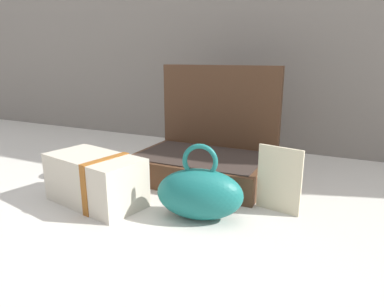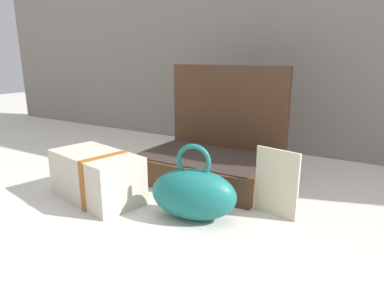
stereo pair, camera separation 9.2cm
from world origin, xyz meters
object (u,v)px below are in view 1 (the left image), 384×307
at_px(coffee_mug, 84,163).
at_px(open_suitcase, 206,153).
at_px(info_card_left, 279,180).
at_px(teal_pouch_handbag, 200,193).
at_px(cream_toiletry_bag, 96,180).

bearing_deg(coffee_mug, open_suitcase, 26.66).
distance_m(coffee_mug, info_card_left, 0.60).
height_order(teal_pouch_handbag, cream_toiletry_bag, teal_pouch_handbag).
bearing_deg(teal_pouch_handbag, info_card_left, 37.32).
bearing_deg(info_card_left, open_suitcase, 159.48).
height_order(open_suitcase, info_card_left, open_suitcase).
bearing_deg(info_card_left, cream_toiletry_bag, -149.21).
distance_m(teal_pouch_handbag, info_card_left, 0.20).
relative_size(open_suitcase, info_card_left, 2.48).
relative_size(open_suitcase, coffee_mug, 3.39).
distance_m(open_suitcase, info_card_left, 0.31).
height_order(open_suitcase, teal_pouch_handbag, open_suitcase).
distance_m(open_suitcase, cream_toiletry_bag, 0.36).
xyz_separation_m(open_suitcase, teal_pouch_handbag, (0.11, -0.28, -0.01)).
xyz_separation_m(coffee_mug, info_card_left, (0.60, 0.01, 0.04)).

